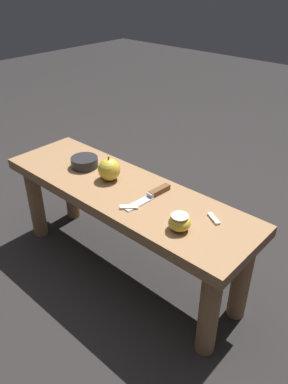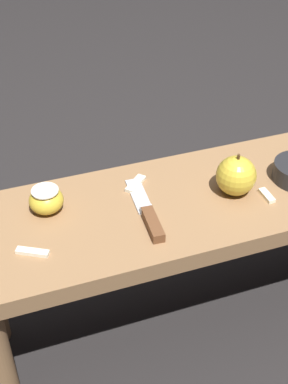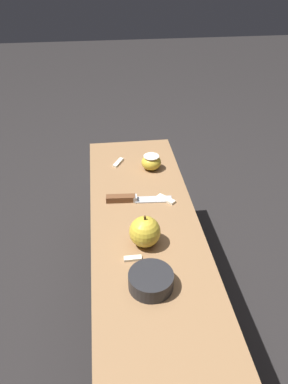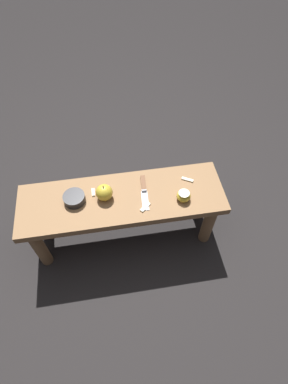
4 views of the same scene
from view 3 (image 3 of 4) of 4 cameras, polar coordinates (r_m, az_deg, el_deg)
ground_plane at (r=1.38m, az=0.18°, el=-17.46°), size 8.00×8.00×0.00m
wooden_bench at (r=1.15m, az=0.21°, el=-7.94°), size 1.05×0.32×0.39m
knife at (r=1.19m, az=-2.22°, el=-1.03°), size 0.04×0.21×0.02m
apple_whole at (r=1.01m, az=0.13°, el=-6.06°), size 0.09×0.09×0.10m
apple_cut at (r=1.34m, az=1.11°, el=4.58°), size 0.07×0.07×0.05m
apple_slice_near_knife at (r=1.39m, az=-3.95°, el=4.51°), size 0.06×0.04×0.01m
apple_slice_center at (r=0.99m, az=-1.72°, el=-10.08°), size 0.02×0.05×0.01m
apple_slice_near_bowl at (r=1.19m, az=3.37°, el=-1.09°), size 0.06×0.06×0.01m
bowl at (r=0.92m, az=1.06°, el=-13.33°), size 0.11×0.11×0.04m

